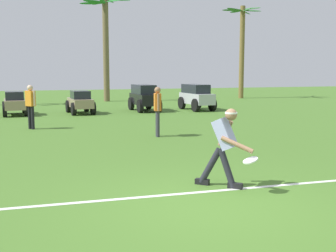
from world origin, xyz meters
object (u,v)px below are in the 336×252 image
object	(u,v)px
parked_car_slot_d	(80,102)
parked_car_slot_f	(196,96)
frisbee_thrower	(224,143)
parked_car_slot_e	(144,97)
parked_car_slot_c	(15,103)
teammate_midfield	(31,103)
palm_tree_right_of_centre	(242,44)
teammate_near_sideline	(158,107)
frisbee_in_flight	(250,160)
palm_tree_left_of_centre	(106,41)

from	to	relation	value
parked_car_slot_d	parked_car_slot_f	bearing A→B (deg)	0.03
frisbee_thrower	parked_car_slot_e	distance (m)	14.42
parked_car_slot_c	parked_car_slot_f	xyz separation A→B (m)	(9.00, -0.24, 0.16)
teammate_midfield	parked_car_slot_d	distance (m)	5.47
parked_car_slot_d	parked_car_slot_f	distance (m)	6.02
teammate_midfield	parked_car_slot_d	xyz separation A→B (m)	(2.26, 4.97, -0.38)
palm_tree_right_of_centre	parked_car_slot_f	bearing A→B (deg)	-130.75
frisbee_thrower	parked_car_slot_c	distance (m)	14.67
parked_car_slot_f	palm_tree_right_of_centre	world-z (taller)	palm_tree_right_of_centre
teammate_near_sideline	teammate_midfield	bearing A→B (deg)	141.49
parked_car_slot_c	palm_tree_right_of_centre	distance (m)	17.80
parked_car_slot_f	palm_tree_right_of_centre	size ratio (longest dim) A/B	0.37
frisbee_in_flight	parked_car_slot_f	xyz separation A→B (m)	(4.80, 14.40, 0.15)
teammate_midfield	parked_car_slot_c	world-z (taller)	teammate_midfield
teammate_midfield	parked_car_slot_f	distance (m)	9.66
teammate_midfield	frisbee_thrower	bearing A→B (deg)	-70.05
frisbee_thrower	teammate_near_sideline	bearing A→B (deg)	84.80
frisbee_in_flight	palm_tree_right_of_centre	world-z (taller)	palm_tree_right_of_centre
parked_car_slot_e	palm_tree_left_of_centre	distance (m)	8.07
palm_tree_left_of_centre	palm_tree_right_of_centre	distance (m)	10.15
teammate_near_sideline	parked_car_slot_d	xyz separation A→B (m)	(-1.51, 7.97, -0.38)
palm_tree_right_of_centre	parked_car_slot_c	bearing A→B (deg)	-154.28
frisbee_in_flight	palm_tree_right_of_centre	distance (m)	25.26
frisbee_in_flight	palm_tree_left_of_centre	xyz separation A→B (m)	(1.38, 22.09, 3.40)
teammate_midfield	teammate_near_sideline	bearing A→B (deg)	-38.51
frisbee_in_flight	parked_car_slot_f	size ratio (longest dim) A/B	0.11
frisbee_thrower	teammate_near_sideline	distance (m)	5.94
parked_car_slot_c	teammate_midfield	bearing A→B (deg)	-82.15
frisbee_thrower	parked_car_slot_d	xyz separation A→B (m)	(-0.97, 13.89, -0.23)
teammate_near_sideline	parked_car_slot_e	distance (m)	8.51
parked_car_slot_e	palm_tree_right_of_centre	world-z (taller)	palm_tree_right_of_centre
teammate_near_sideline	parked_car_slot_f	world-z (taller)	teammate_near_sideline
teammate_midfield	palm_tree_left_of_centre	world-z (taller)	palm_tree_left_of_centre
teammate_midfield	parked_car_slot_e	xyz separation A→B (m)	(5.54, 5.32, -0.22)
teammate_near_sideline	parked_car_slot_e	xyz separation A→B (m)	(1.76, 8.32, -0.22)
frisbee_in_flight	palm_tree_right_of_centre	xyz separation A→B (m)	(11.54, 22.22, 3.40)
teammate_near_sideline	palm_tree_left_of_centre	distance (m)	16.00
parked_car_slot_e	palm_tree_left_of_centre	world-z (taller)	palm_tree_left_of_centre
teammate_near_sideline	palm_tree_left_of_centre	xyz separation A→B (m)	(1.09, 15.67, 3.03)
parked_car_slot_c	parked_car_slot_f	distance (m)	9.00
palm_tree_left_of_centre	parked_car_slot_d	bearing A→B (deg)	-108.67
teammate_midfield	parked_car_slot_e	distance (m)	7.68
frisbee_in_flight	parked_car_slot_e	distance (m)	14.89
parked_car_slot_c	parked_car_slot_e	bearing A→B (deg)	0.98
parked_car_slot_c	palm_tree_right_of_centre	bearing A→B (deg)	25.72
parked_car_slot_d	frisbee_in_flight	bearing A→B (deg)	-85.17
parked_car_slot_e	parked_car_slot_f	size ratio (longest dim) A/B	0.99
parked_car_slot_e	palm_tree_left_of_centre	size ratio (longest dim) A/B	0.35
teammate_near_sideline	palm_tree_left_of_centre	size ratio (longest dim) A/B	0.23
frisbee_thrower	parked_car_slot_e	size ratio (longest dim) A/B	0.58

